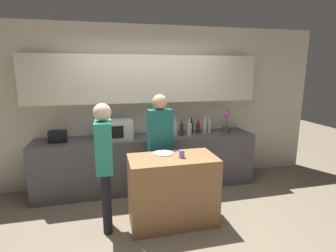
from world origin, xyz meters
The scene contains 19 objects.
ground_plane centered at (0.00, 0.00, 0.00)m, with size 14.00×14.00×0.00m, color #7F705B.
back_wall centered at (0.00, 1.66, 1.54)m, with size 6.40×0.40×2.70m.
back_counter centered at (0.00, 1.39, 0.44)m, with size 3.60×0.62×0.89m.
kitchen_island centered at (0.13, 0.28, 0.45)m, with size 1.11×0.58×0.89m.
microwave centered at (-0.51, 1.38, 1.04)m, with size 0.52×0.39×0.30m.
toaster centered at (-1.38, 1.38, 0.98)m, with size 0.26×0.16×0.18m.
potted_plant centered at (1.40, 1.38, 1.09)m, with size 0.14×0.14×0.39m.
bottle_0 centered at (0.39, 1.50, 1.01)m, with size 0.08×0.08×0.31m.
bottle_1 centered at (0.47, 1.41, 1.00)m, with size 0.08×0.08×0.29m.
bottle_2 centered at (0.57, 1.34, 1.00)m, with size 0.06×0.06×0.28m.
bottle_3 centered at (0.69, 1.33, 1.00)m, with size 0.09×0.09×0.29m.
bottle_4 centered at (0.78, 1.49, 0.99)m, with size 0.06×0.06×0.27m.
bottle_5 centered at (0.90, 1.46, 0.98)m, with size 0.07×0.07×0.24m.
bottle_6 centered at (1.00, 1.40, 1.01)m, with size 0.06×0.06×0.33m.
bottle_7 centered at (1.10, 1.43, 1.00)m, with size 0.07×0.07×0.28m.
plate_on_island centered at (0.05, 0.44, 0.90)m, with size 0.26×0.26×0.01m.
cup_0 centered at (0.24, 0.24, 0.94)m, with size 0.07×0.07×0.10m.
person_left centered at (-0.70, 0.30, 0.95)m, with size 0.21×0.34×1.60m.
person_center centered at (0.09, 0.83, 0.97)m, with size 0.36×0.22×1.64m.
Camera 1 is at (-0.66, -2.76, 1.97)m, focal length 28.00 mm.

